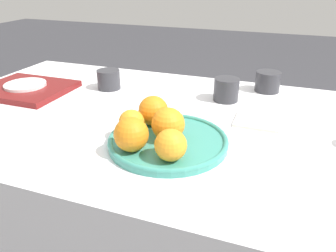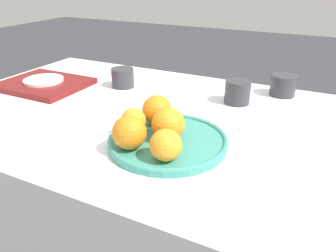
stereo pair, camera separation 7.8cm
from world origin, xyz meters
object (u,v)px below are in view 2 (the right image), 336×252
at_px(cup_2, 123,78).
at_px(orange_2, 157,110).
at_px(fruit_platter, 168,140).
at_px(orange_3, 166,145).
at_px(cup_1, 237,92).
at_px(serving_tray, 44,84).
at_px(side_plate, 44,80).
at_px(orange_0, 133,121).
at_px(orange_1, 168,124).
at_px(orange_4, 130,133).
at_px(cup_3, 283,85).
at_px(napkin, 264,126).

bearing_deg(cup_2, orange_2, -42.39).
distance_m(fruit_platter, orange_3, 0.10).
bearing_deg(cup_1, serving_tray, -166.89).
bearing_deg(side_plate, orange_0, -21.05).
height_order(orange_1, cup_2, orange_1).
relative_size(orange_4, cup_3, 0.94).
bearing_deg(cup_3, napkin, -90.37).
height_order(orange_0, cup_1, orange_0).
xyz_separation_m(fruit_platter, serving_tray, (-0.60, 0.19, -0.00)).
distance_m(orange_4, cup_3, 0.61).
bearing_deg(cup_2, side_plate, -153.46).
distance_m(fruit_platter, napkin, 0.28).
relative_size(orange_1, napkin, 0.67).
bearing_deg(serving_tray, orange_4, -26.19).
height_order(orange_2, side_plate, orange_2).
distance_m(fruit_platter, orange_0, 0.10).
distance_m(cup_2, cup_3, 0.56).
relative_size(serving_tray, side_plate, 2.10).
distance_m(serving_tray, cup_2, 0.29).
bearing_deg(napkin, orange_1, -133.03).
distance_m(orange_1, napkin, 0.28).
distance_m(orange_1, serving_tray, 0.63).
bearing_deg(side_plate, napkin, 1.05).
height_order(orange_1, orange_2, orange_1).
distance_m(orange_3, serving_tray, 0.69).
height_order(orange_2, cup_2, orange_2).
bearing_deg(orange_2, cup_2, 137.61).
height_order(serving_tray, side_plate, side_plate).
xyz_separation_m(fruit_platter, side_plate, (-0.60, 0.19, 0.01)).
height_order(side_plate, cup_2, cup_2).
distance_m(serving_tray, cup_1, 0.69).
xyz_separation_m(serving_tray, napkin, (0.79, 0.01, -0.01)).
relative_size(cup_3, napkin, 0.70).
bearing_deg(orange_1, cup_1, 78.00).
bearing_deg(cup_1, napkin, -50.60).
distance_m(side_plate, cup_2, 0.29).
height_order(orange_1, serving_tray, orange_1).
distance_m(orange_1, cup_1, 0.35).
relative_size(orange_1, cup_2, 1.00).
distance_m(fruit_platter, side_plate, 0.63).
bearing_deg(napkin, orange_0, -143.79).
bearing_deg(fruit_platter, orange_4, -126.26).
xyz_separation_m(fruit_platter, orange_4, (-0.06, -0.08, 0.04)).
bearing_deg(cup_2, cup_3, 17.37).
xyz_separation_m(fruit_platter, cup_2, (-0.34, 0.32, 0.02)).
relative_size(orange_2, cup_3, 0.93).
xyz_separation_m(orange_0, orange_2, (0.03, 0.07, 0.01)).
distance_m(orange_0, cup_1, 0.39).
bearing_deg(orange_0, side_plate, 158.95).
xyz_separation_m(orange_0, orange_1, (0.09, 0.00, 0.01)).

